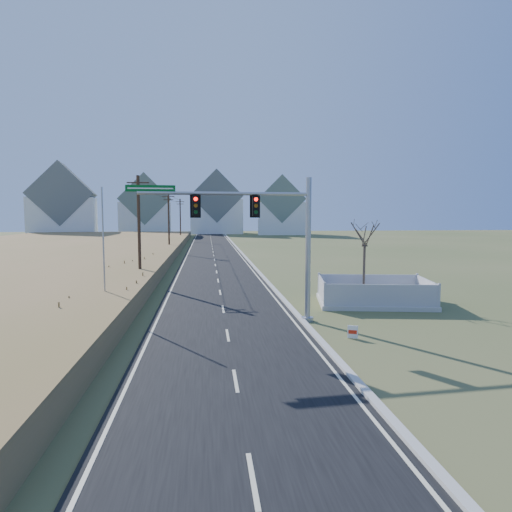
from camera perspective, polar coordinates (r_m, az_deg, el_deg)
The scene contains 16 objects.
ground at distance 24.20m, azimuth -3.78°, elevation -8.76°, with size 260.00×260.00×0.00m, color #475428.
road at distance 73.69m, azimuth -5.43°, elevation 0.75°, with size 8.00×180.00×0.06m, color black.
curb at distance 73.86m, azimuth -2.21°, elevation 0.83°, with size 0.30×180.00×0.18m, color #B2AFA8.
reed_marsh at distance 67.71m, azimuth -26.07°, elevation 0.35°, with size 38.00×110.00×1.30m, color #946B43.
utility_pole_near at distance 38.87m, azimuth -14.41°, elevation 3.39°, with size 1.80×0.26×9.00m.
utility_pole_mid at distance 68.69m, azimuth -10.85°, elevation 4.23°, with size 1.80×0.26×9.00m.
utility_pole_far at distance 98.62m, azimuth -9.44°, elevation 4.56°, with size 1.80×0.26×9.00m.
condo_nw at distance 128.90m, azimuth -23.01°, elevation 5.72°, with size 17.69×13.38×19.05m.
condo_nnw at distance 132.56m, azimuth -13.64°, elevation 5.63°, with size 14.93×11.17×17.03m.
condo_n at distance 135.50m, azimuth -4.97°, elevation 6.04°, with size 15.27×10.20×18.54m.
condo_ne at distance 129.17m, azimuth 3.16°, elevation 5.74°, with size 14.12×10.51×16.52m.
traffic_signal_mast at distance 24.27m, azimuth 2.24°, elevation 2.62°, with size 9.79×1.15×7.81m.
fence_enclosure at distance 30.91m, azimuth 14.50°, elevation -5.24°, with size 7.80×5.94×1.63m.
open_sign at distance 22.26m, azimuth 11.99°, elevation -9.26°, with size 0.47×0.23×0.60m.
flagpole at distance 28.34m, azimuth -18.47°, elevation -0.86°, with size 0.33×0.33×7.43m.
bare_tree at distance 31.90m, azimuth 13.45°, elevation 2.94°, with size 2.17×2.17×5.75m.
Camera 1 is at (-0.96, -23.45, 5.89)m, focal length 32.00 mm.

